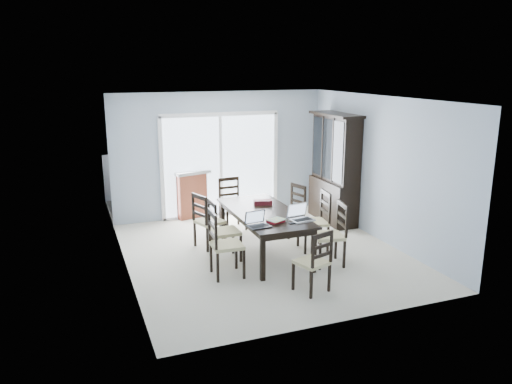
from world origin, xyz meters
The scene contains 24 objects.
floor centered at (0.00, 0.00, 0.00)m, with size 5.00×5.00×0.00m, color beige.
ceiling centered at (0.00, 0.00, 2.60)m, with size 5.00×5.00×0.00m, color white.
back_wall centered at (0.00, 2.50, 1.30)m, with size 4.50×0.02×2.60m, color #9AA8B8.
wall_left centered at (-2.25, 0.00, 1.30)m, with size 0.02×5.00×2.60m, color #9AA8B8.
wall_right centered at (2.25, 0.00, 1.30)m, with size 0.02×5.00×2.60m, color #9AA8B8.
balcony centered at (0.00, 3.50, -0.05)m, with size 4.50×2.00×0.10m, color gray.
railing centered at (0.00, 4.50, 0.55)m, with size 4.50×0.06×1.10m, color #99999E.
dining_table centered at (0.00, 0.00, 0.67)m, with size 1.00×2.20×0.75m.
china_hutch centered at (2.02, 1.25, 1.07)m, with size 0.50×1.38×2.20m.
sliding_door centered at (0.00, 2.48, 1.09)m, with size 2.52×0.05×2.18m.
chair_left_near centered at (-0.95, -0.63, 0.63)m, with size 0.47×0.46×1.19m.
chair_left_mid centered at (-0.78, 0.00, 0.62)m, with size 0.45×0.44×1.17m.
chair_left_far centered at (-0.85, 0.63, 0.60)m, with size 0.55×0.55×1.13m.
chair_right_near centered at (0.89, -0.80, 0.62)m, with size 0.52×0.51×1.17m.
chair_right_mid centered at (0.98, -0.10, 0.63)m, with size 0.51×0.50×1.19m.
chair_right_far centered at (0.91, 0.78, 0.58)m, with size 0.52×0.51×1.09m.
chair_end_near centered at (0.12, -1.65, 0.56)m, with size 0.50×0.51×1.05m.
chair_end_far centered at (-0.07, 1.58, 0.60)m, with size 0.46×0.47×1.14m.
laptop_dark centered at (-0.38, -0.74, 0.81)m, with size 0.36×0.27×0.23m.
laptop_silver centered at (0.37, -0.68, 0.81)m, with size 0.39×0.30×0.25m.
book_stack centered at (-0.05, -0.61, 0.77)m, with size 0.33×0.30×0.04m.
cell_phone centered at (0.16, -0.77, 0.76)m, with size 0.11×0.05×0.01m, color black.
game_box centered at (0.14, 0.41, 0.79)m, with size 0.31×0.15×0.08m, color #480E1D.
hot_tub centered at (-0.23, 3.35, 0.50)m, with size 2.29×2.14×0.99m.
Camera 1 is at (-2.95, -7.39, 3.10)m, focal length 35.00 mm.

